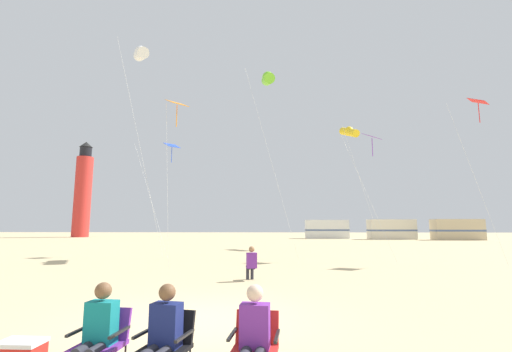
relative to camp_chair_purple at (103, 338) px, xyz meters
The scene contains 19 objects.
ground 2.91m from the camp_chair_purple, 77.26° to the left, with size 200.00×200.00×0.00m, color #CCB584.
camp_chair_purple is the anchor object (origin of this frame).
spectator_purple_chair 0.18m from the camp_chair_purple, 94.12° to the right, with size 0.35×0.52×1.16m.
camp_chair_black 0.82m from the camp_chair_purple, ahead, with size 0.63×0.65×0.82m.
spectator_black_chair 0.83m from the camp_chair_purple, 14.21° to the right, with size 0.40×0.54×1.16m.
camp_chair_red 1.86m from the camp_chair_purple, ahead, with size 0.60×0.61×0.82m.
spectator_red_chair 1.86m from the camp_chair_purple, ahead, with size 0.36×0.53×1.16m.
kite_flyer_standing 8.06m from the camp_chair_purple, 80.82° to the left, with size 0.42×0.55×1.16m.
kite_tube_gold 30.06m from the camp_chair_purple, 71.62° to the left, with size 3.20×3.46×11.05m.
kite_diamond_scarlet 21.06m from the camp_chair_purple, 47.72° to the left, with size 2.19×2.19×8.79m.
kite_tube_white 21.34m from the camp_chair_purple, 111.33° to the left, with size 3.04×3.38×13.48m.
kite_diamond_blue 20.15m from the camp_chair_purple, 104.79° to the left, with size 3.00×2.93×7.48m.
kite_diamond_orange 14.07m from the camp_chair_purple, 102.58° to the left, with size 1.22×1.22×8.03m.
kite_diamond_violet 19.07m from the camp_chair_purple, 63.99° to the left, with size 2.51×2.51×7.33m.
kite_tube_lime 21.00m from the camp_chair_purple, 84.42° to the left, with size 3.12×3.01×12.26m.
lighthouse_distant 63.81m from the camp_chair_purple, 119.67° to the left, with size 2.80×2.80×16.80m.
rv_van_white 51.36m from the camp_chair_purple, 78.66° to the left, with size 6.48×2.45×2.80m.
rv_van_cream 50.68m from the camp_chair_purple, 68.26° to the left, with size 6.57×2.73×2.80m.
rv_van_tan 52.70m from the camp_chair_purple, 59.18° to the left, with size 6.46×2.40×2.80m.
Camera 1 is at (1.46, -7.19, 1.84)m, focal length 24.60 mm.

